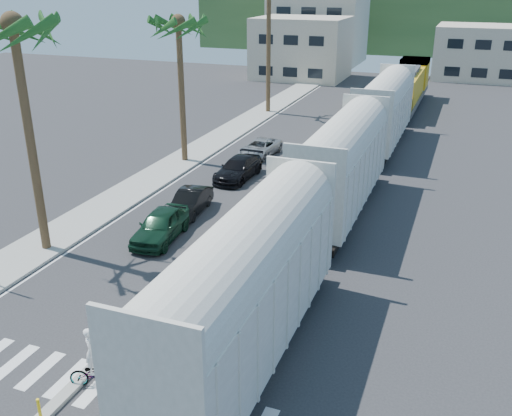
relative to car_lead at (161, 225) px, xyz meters
The scene contains 15 objects.
ground 9.74m from the car_lead, 71.34° to the right, with size 140.00×140.00×0.00m, color #28282B.
sidewalk 16.71m from the car_lead, 108.85° to the left, with size 3.00×90.00×0.15m, color gray.
rails 20.49m from the car_lead, 66.67° to the left, with size 1.56×100.00×0.06m.
median 11.22m from the car_lead, 73.89° to the left, with size 0.45×60.00×0.85m.
crosswalk 11.65m from the car_lead, 74.50° to the right, with size 14.00×2.20×0.01m, color silver.
lane_markings 15.85m from the car_lead, 86.53° to the left, with size 9.42×90.00×0.01m.
freight_train 15.11m from the car_lead, 57.18° to the left, with size 3.00×60.94×5.85m.
palm_trees 17.53m from the car_lead, 110.30° to the left, with size 3.50×37.20×13.75m.
buildings 62.64m from the car_lead, 93.03° to the left, with size 38.00×27.00×10.00m.
hillside 91.00m from the car_lead, 88.04° to the left, with size 80.00×20.00×12.00m, color #385628.
car_lead is the anchor object (origin of this frame).
car_second 3.80m from the car_lead, 93.06° to the left, with size 1.89×4.40×1.41m, color black.
car_third 10.57m from the car_lead, 89.46° to the left, with size 2.24×5.12×1.46m, color black.
car_rear 16.22m from the car_lead, 91.34° to the left, with size 2.55×4.78×1.28m, color #A0A2A4.
cyclist 11.76m from the car_lead, 71.22° to the right, with size 1.96×2.34×2.28m.
Camera 1 is at (11.36, -14.84, 13.05)m, focal length 40.00 mm.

